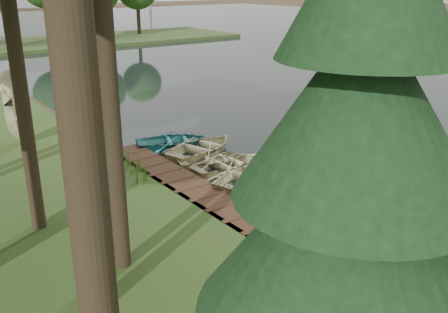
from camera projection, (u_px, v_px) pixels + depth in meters
ground at (259, 202)px, 18.30m from camera, size 300.00×300.00×0.00m
water at (358, 60)px, 50.22m from camera, size 130.00×200.00×0.05m
boardwalk at (224, 209)px, 17.35m from camera, size 1.60×16.00×0.30m
peninsula at (43, 44)px, 60.56m from camera, size 50.00×14.00×0.45m
rowboat_0 at (418, 254)px, 13.98m from camera, size 4.23×3.45×0.77m
rowboat_1 at (393, 235)px, 15.13m from camera, size 3.81×3.19×0.68m
rowboat_2 at (349, 219)px, 16.21m from camera, size 3.11×2.28×0.63m
rowboat_3 at (320, 202)px, 17.22m from camera, size 4.37×3.51×0.80m
rowboat_4 at (296, 194)px, 17.92m from camera, size 4.13×3.44×0.74m
rowboat_5 at (274, 180)px, 19.30m from camera, size 3.42×2.82×0.62m
rowboat_6 at (250, 172)px, 19.88m from camera, size 4.44×3.75×0.78m
rowboat_7 at (227, 162)px, 21.15m from camera, size 3.35×2.44×0.68m
rowboat_8 at (213, 158)px, 21.69m from camera, size 3.59×3.00×0.64m
rowboat_9 at (202, 145)px, 23.04m from camera, size 4.52×3.76×0.81m
rowboat_10 at (174, 140)px, 23.98m from camera, size 4.30×3.72×0.75m
stored_rowboat at (20, 136)px, 23.68m from camera, size 4.36×3.92×0.74m
pine_tree at (357, 161)px, 5.73m from camera, size 3.80×3.80×8.51m
reeds_0 at (266, 239)px, 14.05m from camera, size 0.60×0.60×1.02m
reeds_1 at (143, 171)px, 19.18m from camera, size 0.60×0.60×0.88m
reeds_2 at (136, 162)px, 20.09m from camera, size 0.60×0.60×0.87m
reeds_3 at (125, 158)px, 20.60m from camera, size 0.60×0.60×0.89m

